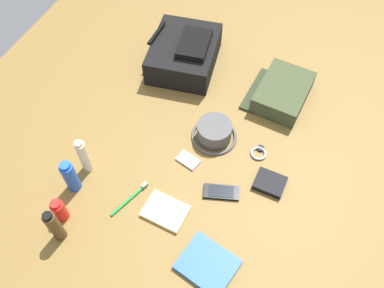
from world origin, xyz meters
TOP-DOWN VIEW (x-y plane):
  - ground_plane at (0.00, 0.00)m, footprint 2.64×2.02m
  - backpack at (0.41, 0.22)m, footprint 0.37×0.33m
  - toiletry_pouch at (0.39, -0.24)m, footprint 0.28×0.25m
  - bucket_hat at (0.09, -0.06)m, footprint 0.18×0.18m
  - cologne_bottle at (-0.50, 0.27)m, footprint 0.04×0.04m
  - sunscreen_spray at (-0.44, 0.30)m, footprint 0.05×0.05m
  - deodorant_spray at (-0.32, 0.33)m, footprint 0.05×0.05m
  - lotion_bottle at (-0.23, 0.33)m, footprint 0.04×0.04m
  - paperback_novel at (-0.39, -0.23)m, footprint 0.18×0.20m
  - cell_phone at (-0.13, -0.17)m, footprint 0.10×0.14m
  - media_player at (-0.05, -0.01)m, footprint 0.07×0.09m
  - wristwatch at (0.09, -0.24)m, footprint 0.07×0.06m
  - toothbrush at (-0.28, 0.12)m, footprint 0.17×0.07m
  - wallet at (-0.03, -0.32)m, footprint 0.09×0.11m
  - notepad at (-0.28, -0.02)m, footprint 0.12×0.16m

SIDE VIEW (x-z plane):
  - ground_plane at x=0.00m, z-range -0.02..0.00m
  - media_player at x=-0.05m, z-range 0.00..0.01m
  - wristwatch at x=0.09m, z-range 0.00..0.01m
  - cell_phone at x=-0.13m, z-range 0.00..0.01m
  - toothbrush at x=-0.28m, z-range 0.00..0.02m
  - notepad at x=-0.28m, z-range 0.00..0.02m
  - paperback_novel at x=-0.39m, z-range 0.00..0.02m
  - wallet at x=-0.03m, z-range 0.00..0.02m
  - bucket_hat at x=0.09m, z-range 0.00..0.07m
  - toiletry_pouch at x=0.39m, z-range 0.00..0.08m
  - sunscreen_spray at x=-0.44m, z-range 0.00..0.10m
  - backpack at x=0.41m, z-range -0.01..0.14m
  - deodorant_spray at x=-0.32m, z-range 0.00..0.15m
  - cologne_bottle at x=-0.50m, z-range 0.00..0.17m
  - lotion_bottle at x=-0.23m, z-range 0.00..0.17m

